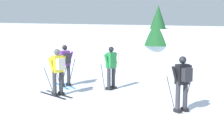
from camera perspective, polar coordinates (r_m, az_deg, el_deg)
The scene contains 7 objects.
ground_plane at distance 9.41m, azimuth 2.20°, elevation -9.23°, with size 120.00×120.00×0.00m, color silver.
skier_purple at distance 13.83m, azimuth -7.90°, elevation 0.61°, with size 1.54×1.19×1.71m.
skier_black at distance 10.22m, azimuth 11.82°, elevation -2.41°, with size 1.52×1.22×1.71m.
skier_green at distance 13.08m, azimuth -0.19°, elevation 0.05°, with size 1.64×0.99×1.71m.
skier_yellow at distance 12.25m, azimuth -9.15°, elevation -0.49°, with size 1.63×0.95×1.71m.
trail_marker_pole at distance 19.22m, azimuth 1.04°, elevation 2.95°, with size 0.04×0.04×1.88m, color #C65614.
conifer_far_right at distance 26.67m, azimuth 7.78°, elevation 6.99°, with size 2.13×2.13×3.65m.
Camera 1 is at (3.76, -8.12, 2.92)m, focal length 54.10 mm.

